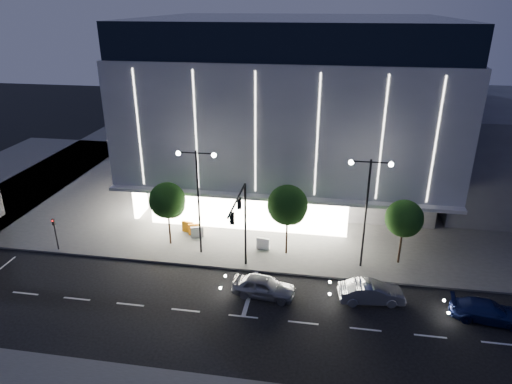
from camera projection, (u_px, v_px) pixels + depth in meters
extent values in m
plane|color=black|center=(219.00, 300.00, 32.13)|extent=(160.00, 160.00, 0.00)
cube|color=#474747|center=(310.00, 181.00, 53.17)|extent=(70.00, 40.00, 0.15)
cube|color=#4C4C51|center=(293.00, 164.00, 52.72)|extent=(28.00, 21.00, 4.00)
cube|color=#98989D|center=(293.00, 103.00, 47.99)|extent=(30.00, 25.00, 11.00)
cube|color=black|center=(296.00, 33.00, 45.27)|extent=(29.40, 24.50, 3.00)
cube|color=white|center=(247.00, 211.00, 41.08)|extent=(18.00, 0.40, 3.60)
cube|color=white|center=(154.00, 182.00, 47.52)|extent=(0.40, 10.00, 3.60)
cube|color=#98989D|center=(279.00, 196.00, 38.90)|extent=(30.00, 2.00, 0.30)
cube|color=white|center=(280.00, 135.00, 36.61)|extent=(24.00, 0.06, 10.00)
cube|color=#4C4C51|center=(511.00, 149.00, 48.11)|extent=(16.00, 20.00, 10.00)
cylinder|color=black|center=(245.00, 226.00, 34.98)|extent=(0.18, 0.18, 7.00)
cylinder|color=black|center=(237.00, 200.00, 30.99)|extent=(0.14, 5.80, 0.14)
cube|color=black|center=(239.00, 203.00, 31.85)|extent=(0.28, 0.18, 0.85)
cube|color=black|center=(232.00, 218.00, 29.67)|extent=(0.28, 0.18, 0.85)
sphere|color=#FF0C0C|center=(237.00, 199.00, 31.76)|extent=(0.14, 0.14, 0.14)
cylinder|color=black|center=(199.00, 204.00, 36.28)|extent=(0.16, 0.16, 9.00)
cylinder|color=black|center=(187.00, 153.00, 34.72)|extent=(1.40, 0.10, 0.10)
cylinder|color=black|center=(205.00, 153.00, 34.51)|extent=(1.40, 0.10, 0.10)
sphere|color=white|center=(178.00, 153.00, 34.86)|extent=(0.36, 0.36, 0.36)
sphere|color=white|center=(214.00, 155.00, 34.44)|extent=(0.36, 0.36, 0.36)
cylinder|color=black|center=(365.00, 216.00, 34.34)|extent=(0.16, 0.16, 9.00)
cylinder|color=black|center=(361.00, 162.00, 32.77)|extent=(1.40, 0.10, 0.10)
cylinder|color=black|center=(381.00, 163.00, 32.56)|extent=(1.40, 0.10, 0.10)
sphere|color=white|center=(351.00, 162.00, 32.91)|extent=(0.36, 0.36, 0.36)
sphere|color=white|center=(391.00, 164.00, 32.50)|extent=(0.36, 0.36, 0.36)
cylinder|color=black|center=(56.00, 235.00, 37.88)|extent=(0.12, 0.12, 3.00)
cube|color=black|center=(53.00, 222.00, 37.42)|extent=(0.22, 0.16, 0.55)
sphere|color=#FF0C0C|center=(52.00, 221.00, 37.26)|extent=(0.10, 0.10, 0.10)
cylinder|color=black|center=(169.00, 225.00, 38.66)|extent=(0.16, 0.16, 3.78)
sphere|color=#12370F|center=(167.00, 200.00, 37.75)|extent=(3.02, 3.02, 3.02)
sphere|color=#12370F|center=(172.00, 205.00, 38.10)|extent=(2.16, 2.16, 2.16)
sphere|color=#12370F|center=(164.00, 204.00, 37.78)|extent=(1.94, 1.94, 1.94)
cylinder|color=black|center=(287.00, 233.00, 37.10)|extent=(0.16, 0.16, 4.06)
sphere|color=#12370F|center=(288.00, 205.00, 36.13)|extent=(3.25, 3.25, 3.25)
sphere|color=#12370F|center=(291.00, 211.00, 36.50)|extent=(2.32, 2.32, 2.32)
sphere|color=#12370F|center=(284.00, 210.00, 36.17)|extent=(2.09, 2.09, 2.09)
cylinder|color=black|center=(401.00, 244.00, 35.84)|extent=(0.16, 0.16, 3.64)
sphere|color=#12370F|center=(404.00, 218.00, 34.97)|extent=(2.91, 2.91, 2.91)
sphere|color=#12370F|center=(407.00, 224.00, 35.31)|extent=(2.08, 2.08, 2.08)
sphere|color=#12370F|center=(401.00, 223.00, 34.99)|extent=(1.87, 1.87, 1.87)
imported|color=#93959A|center=(264.00, 286.00, 32.32)|extent=(4.72, 2.33, 1.55)
imported|color=#A8ABB0|center=(371.00, 292.00, 31.71)|extent=(4.69, 2.14, 1.49)
imported|color=navy|center=(487.00, 311.00, 29.90)|extent=(4.84, 2.41, 1.35)
cube|color=orange|center=(188.00, 227.00, 41.10)|extent=(1.13, 0.51, 1.00)
cube|color=#BABABA|center=(197.00, 232.00, 40.18)|extent=(1.12, 0.61, 1.00)
cube|color=orange|center=(195.00, 229.00, 40.67)|extent=(1.13, 0.52, 1.00)
cube|color=white|center=(263.00, 243.00, 38.29)|extent=(1.12, 0.39, 1.00)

